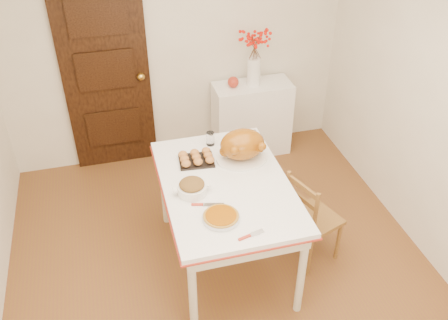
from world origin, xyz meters
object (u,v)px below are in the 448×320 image
object	(u,v)px
kitchen_table	(226,224)
pumpkin_pie	(221,216)
sideboard	(252,119)
chair_oak	(313,217)
turkey_platter	(242,146)

from	to	relation	value
kitchen_table	pumpkin_pie	xyz separation A→B (m)	(-0.14, -0.39, 0.45)
sideboard	chair_oak	distance (m)	1.67
sideboard	pumpkin_pie	size ratio (longest dim) A/B	3.20
kitchen_table	chair_oak	world-z (taller)	chair_oak
chair_oak	turkey_platter	size ratio (longest dim) A/B	2.07
kitchen_table	chair_oak	xyz separation A→B (m)	(0.72, -0.11, 0.01)
sideboard	turkey_platter	world-z (taller)	turkey_platter
kitchen_table	turkey_platter	world-z (taller)	turkey_platter
sideboard	kitchen_table	world-z (taller)	kitchen_table
kitchen_table	chair_oak	size ratio (longest dim) A/B	1.63
kitchen_table	turkey_platter	size ratio (longest dim) A/B	3.37
kitchen_table	turkey_platter	bearing A→B (deg)	51.73
sideboard	turkey_platter	bearing A→B (deg)	-111.39
kitchen_table	turkey_platter	distance (m)	0.65
sideboard	kitchen_table	distance (m)	1.72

